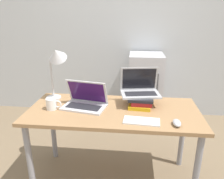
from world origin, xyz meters
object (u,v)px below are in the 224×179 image
wireless_keyboard (141,121)px  book_stack (141,100)px  desk_lamp (56,60)px  mouse (177,123)px  mini_fridge (145,89)px  mug (52,104)px  laptop_on_books (140,89)px  laptop_left (85,102)px

wireless_keyboard → book_stack: bearing=90.1°
wireless_keyboard → desk_lamp: size_ratio=0.54×
mouse → desk_lamp: desk_lamp is taller
wireless_keyboard → mini_fridge: bearing=86.3°
wireless_keyboard → mug: mug is taller
laptop_on_books → wireless_keyboard: 0.38m
book_stack → desk_lamp: size_ratio=0.53×
mouse → book_stack: bearing=127.3°
mouse → desk_lamp: bearing=159.3°
mouse → mini_fridge: 1.47m
mug → mini_fridge: mini_fridge is taller
laptop_left → desk_lamp: bearing=155.2°
laptop_left → mini_fridge: 1.35m
book_stack → wireless_keyboard: (0.00, -0.31, -0.04)m
wireless_keyboard → mouse: mouse is taller
laptop_left → desk_lamp: (-0.28, 0.13, 0.33)m
laptop_on_books → mug: bearing=-164.8°
laptop_on_books → laptop_left: bearing=-165.3°
book_stack → laptop_left: bearing=-170.6°
wireless_keyboard → mini_fridge: size_ratio=0.29×
wireless_keyboard → mini_fridge: 1.44m
laptop_on_books → desk_lamp: desk_lamp is taller
mug → desk_lamp: 0.39m
book_stack → mini_fridge: (0.09, 1.11, -0.28)m
laptop_on_books → mug: laptop_on_books is taller
laptop_left → desk_lamp: desk_lamp is taller
mouse → wireless_keyboard: bearing=174.5°
book_stack → mini_fridge: size_ratio=0.28×
laptop_left → mug: size_ratio=3.03×
book_stack → mouse: book_stack is taller
laptop_left → mini_fridge: (0.57, 1.19, -0.28)m
laptop_on_books → wireless_keyboard: size_ratio=1.30×
book_stack → desk_lamp: bearing=176.4°
laptop_on_books → desk_lamp: bearing=179.6°
laptop_on_books → mini_fridge: 1.13m
laptop_on_books → mouse: laptop_on_books is taller
laptop_on_books → wireless_keyboard: bearing=-88.2°
laptop_left → desk_lamp: size_ratio=0.77×
mouse → mini_fridge: bearing=96.4°
desk_lamp → mouse: bearing=-20.7°
desk_lamp → wireless_keyboard: bearing=-25.3°
book_stack → mouse: size_ratio=2.49×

